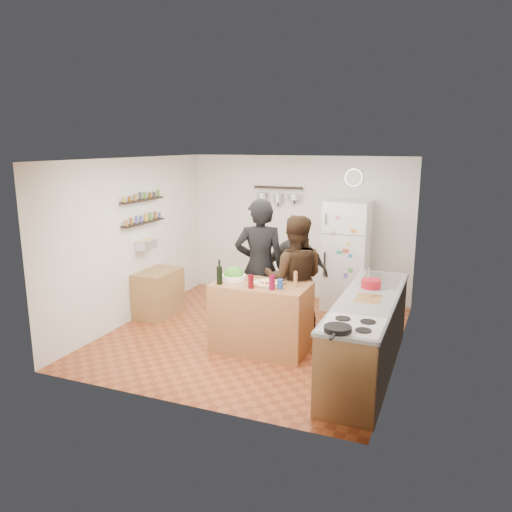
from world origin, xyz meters
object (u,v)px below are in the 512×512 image
at_px(skillet, 338,329).
at_px(side_table, 159,293).
at_px(prep_island, 261,317).
at_px(person_left, 260,267).
at_px(wall_clock, 354,178).
at_px(salt_canister, 280,284).
at_px(fridge, 347,255).
at_px(person_back, 296,273).
at_px(wine_bottle, 220,275).
at_px(person_center, 295,279).
at_px(salad_bowl, 234,277).
at_px(red_bowl, 371,284).
at_px(pepper_mill, 296,280).
at_px(counter_run, 367,336).

distance_m(skillet, side_table, 3.93).
xyz_separation_m(prep_island, person_left, (-0.24, 0.55, 0.53)).
bearing_deg(wall_clock, salt_canister, -97.96).
height_order(prep_island, side_table, prep_island).
relative_size(salt_canister, fridge, 0.07).
height_order(person_left, person_back, person_left).
bearing_deg(wine_bottle, fridge, 63.95).
bearing_deg(fridge, person_center, -102.46).
distance_m(salt_canister, person_center, 0.62).
distance_m(salad_bowl, wine_bottle, 0.29).
xyz_separation_m(salad_bowl, side_table, (-1.60, 0.60, -0.58)).
distance_m(red_bowl, side_table, 3.46).
relative_size(person_left, person_center, 1.12).
distance_m(salad_bowl, person_center, 0.85).
height_order(fridge, wall_clock, wall_clock).
height_order(pepper_mill, fridge, fridge).
relative_size(prep_island, salad_bowl, 3.79).
relative_size(pepper_mill, wall_clock, 0.53).
distance_m(person_left, skillet, 2.43).
distance_m(wine_bottle, side_table, 1.88).
bearing_deg(person_back, salad_bowl, 51.18).
bearing_deg(skillet, pepper_mill, 122.19).
bearing_deg(counter_run, salad_bowl, 174.23).
height_order(person_center, skillet, person_center).
bearing_deg(counter_run, skillet, -94.81).
bearing_deg(person_left, wine_bottle, 50.79).
relative_size(pepper_mill, salt_canister, 1.32).
distance_m(person_back, red_bowl, 1.43).
distance_m(skillet, wall_clock, 4.06).
distance_m(salt_canister, fridge, 2.31).
height_order(person_left, person_center, person_left).
relative_size(pepper_mill, side_table, 0.20).
bearing_deg(salt_canister, prep_island, 158.20).
bearing_deg(salt_canister, person_left, 128.93).
bearing_deg(prep_island, wall_clock, 75.06).
distance_m(person_center, side_table, 2.38).
height_order(red_bowl, side_table, red_bowl).
distance_m(person_center, red_bowl, 1.09).
distance_m(salad_bowl, salt_canister, 0.74).
bearing_deg(counter_run, salt_canister, 179.20).
bearing_deg(wine_bottle, salad_bowl, 73.50).
xyz_separation_m(salt_canister, person_left, (-0.54, 0.67, 0.01)).
xyz_separation_m(pepper_mill, fridge, (0.22, 2.11, -0.09)).
relative_size(red_bowl, fridge, 0.14).
xyz_separation_m(salt_canister, counter_run, (1.12, -0.02, -0.52)).
height_order(person_back, fridge, fridge).
relative_size(prep_island, fridge, 0.69).
bearing_deg(person_back, wall_clock, -118.85).
height_order(person_center, person_back, person_center).
xyz_separation_m(person_center, red_bowl, (1.07, -0.18, 0.09)).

